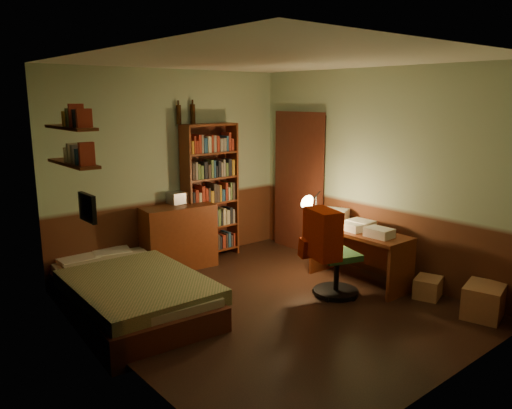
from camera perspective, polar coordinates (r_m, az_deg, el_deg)
floor at (r=5.57m, az=1.69°, el=-11.66°), size 3.50×4.00×0.02m
ceiling at (r=5.11m, az=1.88°, el=16.32°), size 3.50×4.00×0.02m
wall_back at (r=6.79m, az=-9.61°, el=4.05°), size 3.50×0.02×2.60m
wall_left at (r=4.24m, az=-16.27°, el=-1.12°), size 0.02×4.00×2.60m
wall_right at (r=6.47m, az=13.51°, el=3.48°), size 0.02×4.00×2.60m
wall_front at (r=3.95m, az=21.59°, el=-2.45°), size 3.50×0.02×2.60m
doorway at (r=7.33m, az=5.04°, el=2.38°), size 0.06×0.90×2.00m
door_trim at (r=7.30m, az=4.84°, el=2.35°), size 0.02×0.98×2.08m
bed at (r=5.59m, az=-14.38°, el=-8.23°), size 1.36×2.30×0.65m
dresser at (r=6.72m, az=-8.92°, el=-3.65°), size 1.00×0.58×0.85m
mini_stereo at (r=6.77m, az=-8.79°, el=0.80°), size 0.28×0.22×0.15m
bookshelf at (r=6.99m, az=-5.25°, el=1.43°), size 0.82×0.28×1.89m
bottle_left at (r=6.74m, az=-8.84°, el=10.11°), size 0.08×0.08×0.25m
bottle_right at (r=6.86m, az=-7.24°, el=10.22°), size 0.09×0.09×0.26m
desk at (r=6.25m, az=11.74°, el=-5.89°), size 0.53×1.24×0.66m
paper_stack at (r=6.70m, az=9.01°, el=-1.07°), size 0.35×0.40×0.13m
desk_lamp at (r=6.37m, az=6.89°, el=0.65°), size 0.19×0.19×0.64m
office_chair at (r=5.77m, az=9.28°, el=-5.03°), size 0.67×0.62×1.10m
red_jacket at (r=5.62m, az=6.60°, el=3.22°), size 0.37×0.51×0.55m
wall_shelf_lower at (r=5.24m, az=-20.18°, el=4.42°), size 0.20×0.90×0.03m
wall_shelf_upper at (r=5.21m, az=-20.46°, el=8.23°), size 0.20×0.90×0.03m
framed_picture at (r=4.81m, az=-18.71°, el=-0.35°), size 0.04×0.32×0.26m
cardboard_box_a at (r=5.77m, az=24.58°, el=-10.00°), size 0.53×0.46×0.34m
cardboard_box_b at (r=6.09m, az=19.04°, el=-8.95°), size 0.39×0.35×0.23m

